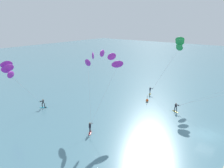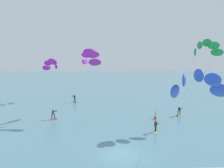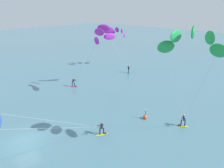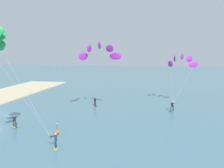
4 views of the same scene
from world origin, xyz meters
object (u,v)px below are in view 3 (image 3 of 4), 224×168
object	(u,v)px
kitesurfer_mid_water	(192,45)
marker_buoy	(145,117)
kitesurfer_downwind	(117,34)
kitesurfer_far_out	(102,35)

from	to	relation	value
kitesurfer_mid_water	marker_buoy	distance (m)	12.73
kitesurfer_downwind	marker_buoy	distance (m)	25.98
kitesurfer_far_out	marker_buoy	distance (m)	14.55
kitesurfer_far_out	kitesurfer_downwind	distance (m)	15.54
kitesurfer_far_out	marker_buoy	world-z (taller)	kitesurfer_far_out
kitesurfer_mid_water	kitesurfer_downwind	size ratio (longest dim) A/B	1.33
kitesurfer_far_out	marker_buoy	bearing A→B (deg)	-13.46
kitesurfer_downwind	kitesurfer_far_out	bearing A→B (deg)	-55.84
kitesurfer_mid_water	marker_buoy	xyz separation A→B (m)	(-6.33, 3.07, -10.61)
kitesurfer_mid_water	kitesurfer_far_out	distance (m)	18.13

